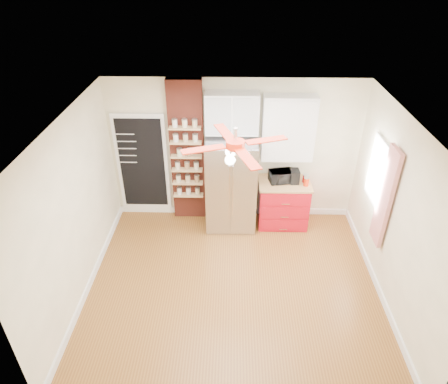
{
  "coord_description": "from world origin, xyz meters",
  "views": [
    {
      "loc": [
        -0.04,
        -4.54,
        4.57
      ],
      "look_at": [
        -0.16,
        0.9,
        1.16
      ],
      "focal_mm": 32.0,
      "sensor_mm": 36.0,
      "label": 1
    }
  ],
  "objects_px": {
    "fridge": "(231,184)",
    "coffee_maker": "(294,176)",
    "toaster_oven": "(281,176)",
    "red_cabinet": "(283,203)",
    "ceiling_fan": "(235,145)",
    "canister_left": "(306,182)",
    "pantry_jar_oats": "(180,152)"
  },
  "relations": [
    {
      "from": "coffee_maker",
      "to": "pantry_jar_oats",
      "type": "relative_size",
      "value": 1.91
    },
    {
      "from": "fridge",
      "to": "coffee_maker",
      "type": "xyz_separation_m",
      "value": [
        1.13,
        0.06,
        0.15
      ]
    },
    {
      "from": "fridge",
      "to": "canister_left",
      "type": "height_order",
      "value": "fridge"
    },
    {
      "from": "red_cabinet",
      "to": "ceiling_fan",
      "type": "xyz_separation_m",
      "value": [
        -0.92,
        -1.68,
        1.97
      ]
    },
    {
      "from": "canister_left",
      "to": "pantry_jar_oats",
      "type": "height_order",
      "value": "pantry_jar_oats"
    },
    {
      "from": "ceiling_fan",
      "to": "pantry_jar_oats",
      "type": "bearing_deg",
      "value": 118.73
    },
    {
      "from": "ceiling_fan",
      "to": "pantry_jar_oats",
      "type": "xyz_separation_m",
      "value": [
        -0.97,
        1.76,
        -0.99
      ]
    },
    {
      "from": "coffee_maker",
      "to": "pantry_jar_oats",
      "type": "distance_m",
      "value": 2.09
    },
    {
      "from": "coffee_maker",
      "to": "fridge",
      "type": "bearing_deg",
      "value": -179.96
    },
    {
      "from": "toaster_oven",
      "to": "coffee_maker",
      "type": "relative_size",
      "value": 1.61
    },
    {
      "from": "ceiling_fan",
      "to": "coffee_maker",
      "type": "distance_m",
      "value": 2.45
    },
    {
      "from": "fridge",
      "to": "pantry_jar_oats",
      "type": "distance_m",
      "value": 1.08
    },
    {
      "from": "red_cabinet",
      "to": "coffee_maker",
      "type": "height_order",
      "value": "coffee_maker"
    },
    {
      "from": "fridge",
      "to": "coffee_maker",
      "type": "distance_m",
      "value": 1.14
    },
    {
      "from": "ceiling_fan",
      "to": "pantry_jar_oats",
      "type": "height_order",
      "value": "ceiling_fan"
    },
    {
      "from": "red_cabinet",
      "to": "toaster_oven",
      "type": "distance_m",
      "value": 0.57
    },
    {
      "from": "coffee_maker",
      "to": "pantry_jar_oats",
      "type": "height_order",
      "value": "pantry_jar_oats"
    },
    {
      "from": "toaster_oven",
      "to": "pantry_jar_oats",
      "type": "xyz_separation_m",
      "value": [
        -1.8,
        0.06,
        0.43
      ]
    },
    {
      "from": "fridge",
      "to": "ceiling_fan",
      "type": "xyz_separation_m",
      "value": [
        0.05,
        -1.63,
        1.55
      ]
    },
    {
      "from": "toaster_oven",
      "to": "red_cabinet",
      "type": "bearing_deg",
      "value": -24.8
    },
    {
      "from": "canister_left",
      "to": "red_cabinet",
      "type": "bearing_deg",
      "value": 164.04
    },
    {
      "from": "red_cabinet",
      "to": "ceiling_fan",
      "type": "bearing_deg",
      "value": -118.71
    },
    {
      "from": "red_cabinet",
      "to": "toaster_oven",
      "type": "bearing_deg",
      "value": 167.15
    },
    {
      "from": "fridge",
      "to": "pantry_jar_oats",
      "type": "xyz_separation_m",
      "value": [
        -0.92,
        0.13,
        0.56
      ]
    },
    {
      "from": "red_cabinet",
      "to": "coffee_maker",
      "type": "relative_size",
      "value": 3.77
    },
    {
      "from": "red_cabinet",
      "to": "pantry_jar_oats",
      "type": "distance_m",
      "value": 2.13
    },
    {
      "from": "red_cabinet",
      "to": "coffee_maker",
      "type": "distance_m",
      "value": 0.59
    },
    {
      "from": "toaster_oven",
      "to": "coffee_maker",
      "type": "xyz_separation_m",
      "value": [
        0.24,
        -0.01,
        0.01
      ]
    },
    {
      "from": "coffee_maker",
      "to": "ceiling_fan",
      "type": "bearing_deg",
      "value": -125.58
    },
    {
      "from": "fridge",
      "to": "red_cabinet",
      "type": "relative_size",
      "value": 1.86
    },
    {
      "from": "ceiling_fan",
      "to": "canister_left",
      "type": "relative_size",
      "value": 9.15
    },
    {
      "from": "red_cabinet",
      "to": "ceiling_fan",
      "type": "relative_size",
      "value": 0.67
    }
  ]
}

